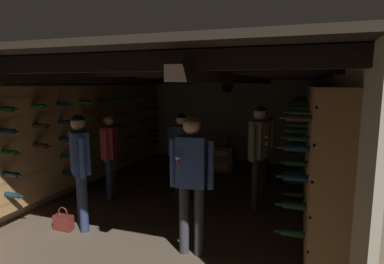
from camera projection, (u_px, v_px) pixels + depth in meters
ground_plane at (188, 198)px, 5.78m from camera, size 8.40×8.40×0.00m
room_shell at (193, 120)px, 5.83m from camera, size 4.72×6.52×2.41m
wine_crate_stack at (223, 158)px, 7.62m from camera, size 0.52×0.35×0.60m
display_bottle at (228, 140)px, 7.58m from camera, size 0.08×0.08×0.35m
person_host_center at (182, 148)px, 5.66m from camera, size 0.54×0.33×1.57m
person_guest_far_right at (262, 137)px, 6.69m from camera, size 0.51×0.33×1.61m
person_guest_near_left at (80, 161)px, 4.42m from camera, size 0.42×0.39×1.66m
person_guest_mid_right at (259, 147)px, 5.20m from camera, size 0.32×0.52×1.72m
person_guest_near_right at (192, 171)px, 3.75m from camera, size 0.54×0.35×1.72m
person_guest_mid_left at (110, 149)px, 5.66m from camera, size 0.39×0.52×1.55m
handbag at (63, 222)px, 4.51m from camera, size 0.28×0.12×0.35m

